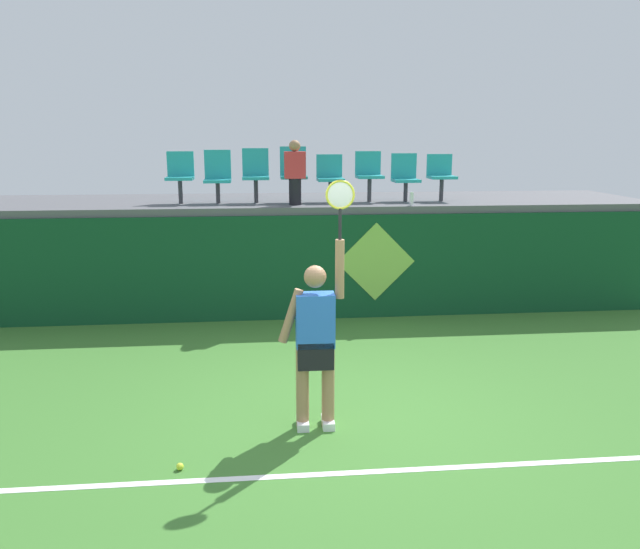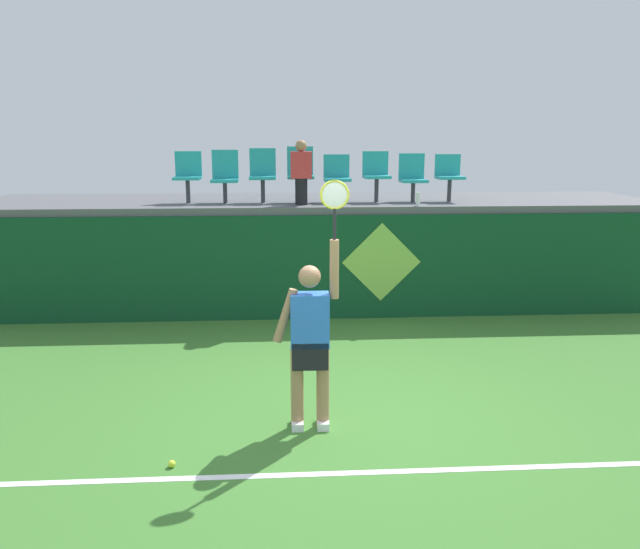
{
  "view_description": "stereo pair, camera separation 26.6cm",
  "coord_description": "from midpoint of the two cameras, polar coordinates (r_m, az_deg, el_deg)",
  "views": [
    {
      "loc": [
        -0.92,
        -6.05,
        2.92
      ],
      "look_at": [
        -0.19,
        1.32,
        1.26
      ],
      "focal_mm": 35.16,
      "sensor_mm": 36.0,
      "label": 1
    },
    {
      "loc": [
        -0.65,
        -6.07,
        2.92
      ],
      "look_at": [
        -0.19,
        1.32,
        1.26
      ],
      "focal_mm": 35.16,
      "sensor_mm": 36.0,
      "label": 2
    }
  ],
  "objects": [
    {
      "name": "ground_plane",
      "position": [
        6.77,
        3.54,
        -12.97
      ],
      "size": [
        40.0,
        40.0,
        0.0
      ],
      "primitive_type": "plane",
      "color": "#3D752D"
    },
    {
      "name": "wall_signage_mount",
      "position": [
        10.3,
        6.24,
        -3.93
      ],
      "size": [
        1.27,
        0.01,
        1.56
      ],
      "color": "#0F4223",
      "rests_on": "ground_plane"
    },
    {
      "name": "stadium_chair_6",
      "position": [
        10.93,
        9.12,
        8.87
      ],
      "size": [
        0.44,
        0.42,
        0.81
      ],
      "color": "#38383D",
      "rests_on": "spectator_platform"
    },
    {
      "name": "spectator_0",
      "position": [
        10.23,
        -0.97,
        9.35
      ],
      "size": [
        0.34,
        0.2,
        1.04
      ],
      "color": "black",
      "rests_on": "spectator_platform"
    },
    {
      "name": "stadium_chair_0",
      "position": [
        10.75,
        -11.24,
        8.98
      ],
      "size": [
        0.44,
        0.42,
        0.85
      ],
      "color": "#38383D",
      "rests_on": "spectator_platform"
    },
    {
      "name": "spectator_platform",
      "position": [
        11.17,
        0.5,
        6.56
      ],
      "size": [
        11.7,
        2.58,
        0.12
      ],
      "primitive_type": "cube",
      "color": "#56565B",
      "rests_on": "court_back_wall"
    },
    {
      "name": "court_back_wall",
      "position": [
        10.08,
        0.99,
        0.7
      ],
      "size": [
        11.7,
        0.2,
        1.69
      ],
      "primitive_type": "cube",
      "color": "#0F4223",
      "rests_on": "ground_plane"
    },
    {
      "name": "tennis_player",
      "position": [
        6.24,
        0.35,
        -5.79
      ],
      "size": [
        0.75,
        0.26,
        2.51
      ],
      "color": "white",
      "rests_on": "ground_plane"
    },
    {
      "name": "stadium_chair_3",
      "position": [
        10.67,
        -1.08,
        9.36
      ],
      "size": [
        0.44,
        0.42,
        0.92
      ],
      "color": "#38383D",
      "rests_on": "spectator_platform"
    },
    {
      "name": "stadium_chair_4",
      "position": [
        10.71,
        2.28,
        8.99
      ],
      "size": [
        0.44,
        0.42,
        0.79
      ],
      "color": "#38383D",
      "rests_on": "spectator_platform"
    },
    {
      "name": "stadium_chair_7",
      "position": [
        11.07,
        12.34,
        8.91
      ],
      "size": [
        0.44,
        0.42,
        0.79
      ],
      "color": "#38383D",
      "rests_on": "spectator_platform"
    },
    {
      "name": "stadium_chair_1",
      "position": [
        10.7,
        -7.93,
        9.0
      ],
      "size": [
        0.44,
        0.42,
        0.87
      ],
      "color": "#38383D",
      "rests_on": "spectator_platform"
    },
    {
      "name": "tennis_ball",
      "position": [
        5.99,
        -12.05,
        -16.51
      ],
      "size": [
        0.07,
        0.07,
        0.07
      ],
      "primitive_type": "sphere",
      "color": "#D1E533",
      "rests_on": "ground_plane"
    },
    {
      "name": "water_bottle",
      "position": [
        10.22,
        9.66,
        6.77
      ],
      "size": [
        0.07,
        0.07,
        0.22
      ],
      "primitive_type": "cylinder",
      "color": "white",
      "rests_on": "spectator_platform"
    },
    {
      "name": "court_baseline_stripe",
      "position": [
        5.82,
        4.9,
        -17.54
      ],
      "size": [
        10.53,
        0.08,
        0.01
      ],
      "primitive_type": "cube",
      "color": "white",
      "rests_on": "ground_plane"
    },
    {
      "name": "stadium_chair_5",
      "position": [
        10.8,
        5.85,
        9.18
      ],
      "size": [
        0.44,
        0.42,
        0.84
      ],
      "color": "#38383D",
      "rests_on": "spectator_platform"
    },
    {
      "name": "stadium_chair_2",
      "position": [
        10.66,
        -4.52,
        9.25
      ],
      "size": [
        0.44,
        0.42,
        0.9
      ],
      "color": "#38383D",
      "rests_on": "spectator_platform"
    }
  ]
}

